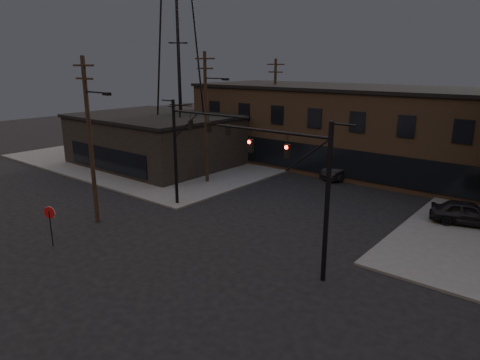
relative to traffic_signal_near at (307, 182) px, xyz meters
The scene contains 13 objects.
ground 8.56m from the traffic_signal_near, 139.97° to the right, with size 140.00×140.00×0.00m, color black.
sidewalk_nw 32.84m from the traffic_signal_near, 147.39° to the left, with size 30.00×30.00×0.15m, color #474744.
building_row 24.12m from the traffic_signal_near, 102.84° to the left, with size 40.00×12.00×8.00m, color brown.
building_left 27.95m from the traffic_signal_near, 155.60° to the left, with size 16.00×12.00×5.00m, color black.
traffic_signal_near is the anchor object (origin of this frame).
traffic_signal_far 12.57m from the traffic_signal_near, 163.83° to the left, with size 7.12×0.24×8.00m.
stop_sign 15.17m from the traffic_signal_near, 154.10° to the right, with size 0.72×0.33×2.48m.
utility_pole_near 15.03m from the traffic_signal_near, behind, with size 3.70×0.28×11.00m.
utility_pole_mid 18.47m from the traffic_signal_near, 148.97° to the left, with size 3.70×0.28×11.50m.
utility_pole_far 27.33m from the traffic_signal_near, 128.10° to the left, with size 2.20×0.28×11.00m.
transmission_tower 28.02m from the traffic_signal_near, 149.97° to the left, with size 7.00×7.00×25.00m, color black, non-canonical shape.
parked_car_lot_a 14.12m from the traffic_signal_near, 68.29° to the left, with size 1.87×4.65×1.58m, color black.
car_crossing 20.46m from the traffic_signal_near, 109.73° to the left, with size 1.80×5.15×1.70m, color black.
Camera 1 is at (15.55, -13.18, 10.55)m, focal length 32.00 mm.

